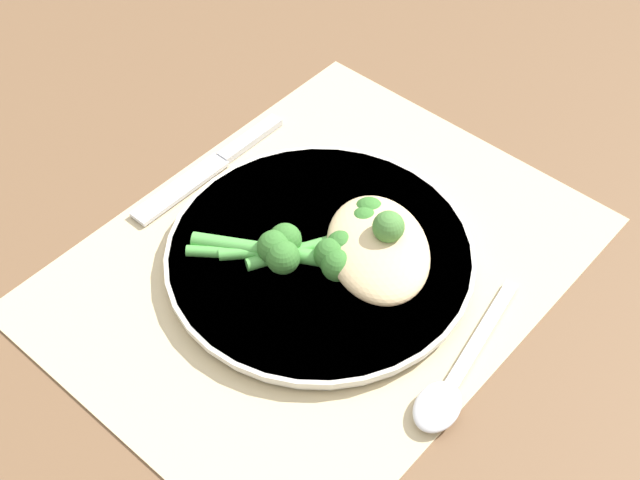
% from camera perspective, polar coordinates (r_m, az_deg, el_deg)
% --- Properties ---
extents(ground_plane, '(3.00, 3.00, 0.00)m').
position_cam_1_polar(ground_plane, '(0.77, 0.00, -1.62)').
color(ground_plane, brown).
extents(placemat, '(0.45, 0.35, 0.00)m').
position_cam_1_polar(placemat, '(0.77, 0.00, -1.53)').
color(placemat, '#C6B289').
rests_on(placemat, ground_plane).
extents(plate, '(0.27, 0.27, 0.01)m').
position_cam_1_polar(plate, '(0.76, 0.00, -1.03)').
color(plate, silver).
rests_on(plate, placemat).
extents(chicken_fillet, '(0.14, 0.15, 0.03)m').
position_cam_1_polar(chicken_fillet, '(0.74, 3.74, -0.54)').
color(chicken_fillet, '#DBBC89').
rests_on(chicken_fillet, plate).
extents(pesto_dollop_primary, '(0.03, 0.03, 0.03)m').
position_cam_1_polar(pesto_dollop_primary, '(0.73, 4.40, 0.85)').
color(pesto_dollop_primary, '#477F38').
rests_on(pesto_dollop_primary, chicken_fillet).
extents(broccoli_stalk_right, '(0.12, 0.08, 0.03)m').
position_cam_1_polar(broccoli_stalk_right, '(0.76, 2.64, 0.90)').
color(broccoli_stalk_right, '#51A847').
rests_on(broccoli_stalk_right, plate).
extents(broccoli_stalk_rear, '(0.12, 0.11, 0.03)m').
position_cam_1_polar(broccoli_stalk_rear, '(0.75, 1.80, -0.07)').
color(broccoli_stalk_rear, '#51A847').
rests_on(broccoli_stalk_rear, plate).
extents(broccoli_stalk_front, '(0.09, 0.13, 0.03)m').
position_cam_1_polar(broccoli_stalk_front, '(0.74, -0.16, -0.89)').
color(broccoli_stalk_front, '#51A847').
rests_on(broccoli_stalk_front, plate).
extents(broccoli_stalk_left, '(0.08, 0.09, 0.03)m').
position_cam_1_polar(broccoli_stalk_left, '(0.74, -2.83, -0.56)').
color(broccoli_stalk_left, '#51A847').
rests_on(broccoli_stalk_left, plate).
extents(knife, '(0.18, 0.02, 0.01)m').
position_cam_1_polar(knife, '(0.86, -6.88, 4.76)').
color(knife, silver).
rests_on(knife, placemat).
extents(spoon, '(0.17, 0.05, 0.01)m').
position_cam_1_polar(spoon, '(0.70, 8.21, -9.42)').
color(spoon, silver).
rests_on(spoon, placemat).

